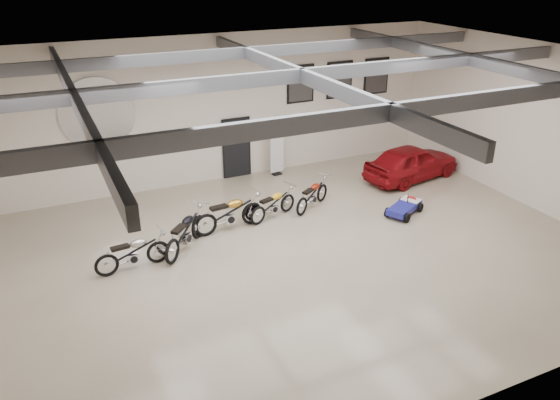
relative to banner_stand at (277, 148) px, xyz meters
name	(u,v)px	position (x,y,z in m)	size (l,w,h in m)	color
floor	(299,254)	(-1.86, -5.50, -1.00)	(16.00, 12.00, 0.01)	tan
ceiling	(302,64)	(-1.86, -5.50, 4.00)	(16.00, 12.00, 0.01)	slate
back_wall	(221,109)	(-1.86, 0.50, 1.50)	(16.00, 0.02, 5.00)	silver
right_wall	(535,127)	(6.14, -5.50, 1.50)	(0.02, 12.00, 5.00)	silver
ceiling_beams	(302,75)	(-1.86, -5.50, 3.75)	(15.80, 11.80, 0.32)	#54565C
door	(236,148)	(-1.36, 0.45, 0.05)	(0.92, 0.08, 2.10)	black
logo_plaque	(97,114)	(-5.86, 0.45, 1.80)	(2.30, 0.06, 1.16)	silver
poster_left	(300,84)	(1.14, 0.46, 2.10)	(1.05, 0.08, 1.35)	black
poster_mid	(339,80)	(2.74, 0.46, 2.10)	(1.05, 0.08, 1.35)	black
poster_right	(376,76)	(4.34, 0.46, 2.10)	(1.05, 0.08, 1.35)	black
oil_sign	(272,126)	(0.04, 0.45, 0.70)	(0.72, 0.10, 0.72)	white
banner_stand	(277,148)	(0.00, 0.00, 0.00)	(0.54, 0.22, 2.00)	white
motorcycle_silver	(132,252)	(-5.99, -4.39, -0.51)	(1.88, 0.58, 0.98)	silver
motorcycle_black	(185,232)	(-4.51, -3.99, -0.45)	(2.10, 0.65, 1.09)	silver
motorcycle_gold	(229,213)	(-3.04, -3.38, -0.45)	(2.12, 0.66, 1.10)	silver
motorcycle_yellow	(273,204)	(-1.58, -3.19, -0.54)	(1.78, 0.55, 0.92)	silver
motorcycle_red	(312,194)	(-0.18, -3.06, -0.53)	(1.79, 0.55, 0.93)	silver
go_kart	(406,204)	(2.30, -4.58, -0.70)	(1.65, 0.74, 0.60)	navy
vintage_car	(412,162)	(4.14, -2.36, -0.37)	(3.67, 1.48, 1.25)	maroon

